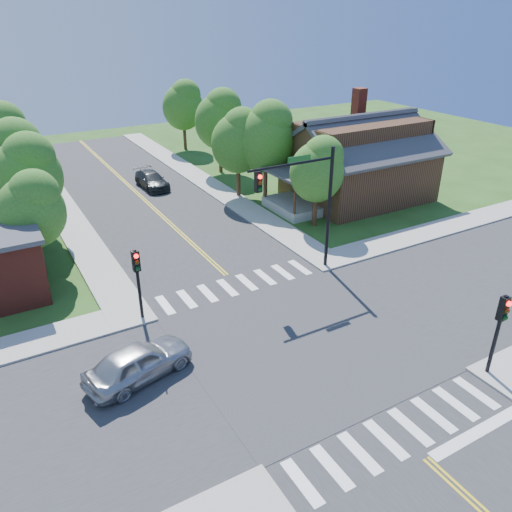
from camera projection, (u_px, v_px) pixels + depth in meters
ground at (301, 344)px, 22.79m from camera, size 100.00×100.00×0.00m
road_ns at (301, 344)px, 22.78m from camera, size 10.00×90.00×0.04m
road_ew at (301, 344)px, 22.78m from camera, size 90.00×10.00×0.04m
intersection_patch at (301, 344)px, 22.79m from camera, size 10.20×10.20×0.06m
sidewalk_ne at (349, 189)px, 42.10m from camera, size 40.00×40.00×0.14m
crosswalk_north at (237, 285)px, 27.59m from camera, size 8.85×2.00×0.01m
crosswalk_south at (398, 433)px, 17.96m from camera, size 8.85×2.00×0.01m
centerline at (301, 343)px, 22.77m from camera, size 0.30×90.00×0.01m
stop_bar at (477, 433)px, 18.01m from camera, size 4.60×0.45×0.09m
signal_mast_ne at (305, 194)px, 26.72m from camera, size 5.30×0.42×7.20m
signal_pole_se at (501, 321)px, 19.74m from camera, size 0.34×0.42×3.80m
signal_pole_nw at (137, 272)px, 23.44m from camera, size 0.34×0.42×3.80m
house_ne at (358, 157)px, 39.11m from camera, size 13.05×8.80×7.11m
tree_e_a at (319, 168)px, 33.43m from camera, size 3.74×3.56×6.37m
tree_e_b at (267, 135)px, 38.04m from camera, size 4.58×4.35×7.78m
tree_e_c at (220, 118)px, 44.63m from camera, size 4.49×4.26×7.63m
tree_e_d at (184, 104)px, 52.31m from camera, size 4.30×4.08×7.31m
tree_w_a at (32, 208)px, 27.11m from camera, size 3.64×3.46×6.19m
tree_w_b at (14, 159)px, 32.08m from camera, size 4.55×4.32×7.74m
tree_w_c at (2, 136)px, 38.09m from camera, size 4.51×4.28×7.66m
tree_house at (239, 139)px, 38.59m from camera, size 4.20×3.99×7.15m
tree_bldg at (28, 172)px, 30.65m from camera, size 4.26×4.05×7.24m
car_silver at (139, 363)px, 20.37m from camera, size 4.10×5.48×1.56m
car_dgrey at (152, 180)px, 42.36m from camera, size 2.17×4.70×1.33m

